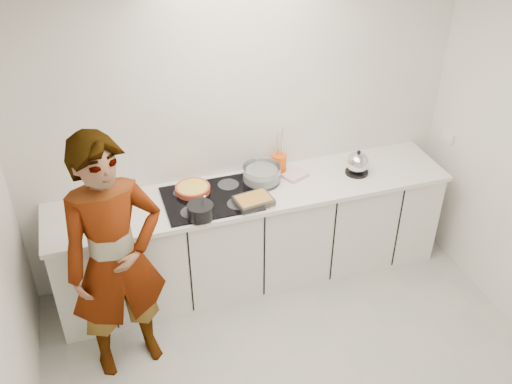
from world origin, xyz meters
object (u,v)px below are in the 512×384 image
object	(u,v)px
tart_dish	(193,189)
cook	(116,261)
saucepan	(201,211)
kettle	(358,164)
utensil_crock	(279,163)
hob	(211,199)
mixing_bowl	(262,175)
baking_dish	(253,200)

from	to	relation	value
tart_dish	cook	bearing A→B (deg)	-135.12
saucepan	kettle	bearing A→B (deg)	9.15
saucepan	kettle	distance (m)	1.39
tart_dish	cook	size ratio (longest dim) A/B	0.19
utensil_crock	cook	xyz separation A→B (m)	(-1.43, -0.77, -0.05)
saucepan	hob	bearing A→B (deg)	59.55
saucepan	mixing_bowl	distance (m)	0.68
baking_dish	cook	world-z (taller)	cook
saucepan	kettle	size ratio (longest dim) A/B	1.06
cook	mixing_bowl	bearing A→B (deg)	16.70
kettle	cook	distance (m)	2.10
baking_dish	cook	bearing A→B (deg)	-161.42
hob	cook	world-z (taller)	cook
baking_dish	mixing_bowl	size ratio (longest dim) A/B	0.77
cook	hob	bearing A→B (deg)	23.26
tart_dish	cook	world-z (taller)	cook
tart_dish	saucepan	size ratio (longest dim) A/B	1.51
kettle	tart_dish	bearing A→B (deg)	174.50
tart_dish	mixing_bowl	size ratio (longest dim) A/B	0.89
hob	kettle	bearing A→B (deg)	0.02
baking_dish	kettle	world-z (taller)	kettle
mixing_bowl	utensil_crock	xyz separation A→B (m)	(0.20, 0.12, 0.01)
baking_dish	kettle	distance (m)	0.97
saucepan	cook	world-z (taller)	cook
mixing_bowl	cook	size ratio (longest dim) A/B	0.21
saucepan	utensil_crock	distance (m)	0.90
saucepan	mixing_bowl	size ratio (longest dim) A/B	0.59
mixing_bowl	kettle	bearing A→B (deg)	-8.44
saucepan	utensil_crock	bearing A→B (deg)	30.46
saucepan	baking_dish	xyz separation A→B (m)	(0.42, 0.04, -0.02)
hob	cook	bearing A→B (deg)	-145.50
mixing_bowl	cook	world-z (taller)	cook
utensil_crock	kettle	bearing A→B (deg)	-21.64
mixing_bowl	utensil_crock	world-z (taller)	utensil_crock
tart_dish	cook	distance (m)	0.95
cook	kettle	bearing A→B (deg)	3.63
hob	mixing_bowl	size ratio (longest dim) A/B	1.82
utensil_crock	saucepan	bearing A→B (deg)	-149.54
utensil_crock	baking_dish	bearing A→B (deg)	-130.88
cook	tart_dish	bearing A→B (deg)	33.64
hob	mixing_bowl	distance (m)	0.47
saucepan	baking_dish	distance (m)	0.42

